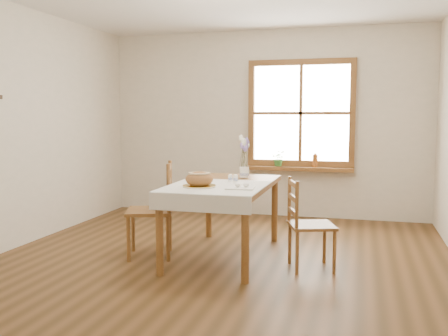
# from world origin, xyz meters

# --- Properties ---
(ground) EXTENTS (5.00, 5.00, 0.00)m
(ground) POSITION_xyz_m (0.00, 0.00, 0.00)
(ground) COLOR brown
(ground) RESTS_ON ground
(room_walls) EXTENTS (4.60, 5.10, 2.65)m
(room_walls) POSITION_xyz_m (0.00, 0.00, 1.71)
(room_walls) COLOR beige
(room_walls) RESTS_ON ground
(window) EXTENTS (1.46, 0.08, 1.46)m
(window) POSITION_xyz_m (0.50, 2.47, 1.45)
(window) COLOR brown
(window) RESTS_ON ground
(window_sill) EXTENTS (1.46, 0.20, 0.05)m
(window_sill) POSITION_xyz_m (0.50, 2.40, 0.69)
(window_sill) COLOR brown
(window_sill) RESTS_ON ground
(dining_table) EXTENTS (0.90, 1.60, 0.75)m
(dining_table) POSITION_xyz_m (0.00, 0.30, 0.66)
(dining_table) COLOR brown
(dining_table) RESTS_ON ground
(table_linen) EXTENTS (0.91, 0.99, 0.01)m
(table_linen) POSITION_xyz_m (0.00, -0.00, 0.76)
(table_linen) COLOR silver
(table_linen) RESTS_ON dining_table
(chair_left) EXTENTS (0.59, 0.57, 0.96)m
(chair_left) POSITION_xyz_m (-0.72, 0.10, 0.48)
(chair_left) COLOR brown
(chair_left) RESTS_ON ground
(chair_right) EXTENTS (0.52, 0.51, 0.85)m
(chair_right) POSITION_xyz_m (0.89, 0.12, 0.42)
(chair_right) COLOR brown
(chair_right) RESTS_ON ground
(bread_plate) EXTENTS (0.33, 0.33, 0.02)m
(bread_plate) POSITION_xyz_m (-0.13, -0.10, 0.77)
(bread_plate) COLOR white
(bread_plate) RESTS_ON table_linen
(bread_loaf) EXTENTS (0.26, 0.26, 0.14)m
(bread_loaf) POSITION_xyz_m (-0.13, -0.10, 0.85)
(bread_loaf) COLOR #9E6638
(bread_loaf) RESTS_ON bread_plate
(egg_napkin) EXTENTS (0.27, 0.24, 0.01)m
(egg_napkin) POSITION_xyz_m (0.26, -0.09, 0.77)
(egg_napkin) COLOR silver
(egg_napkin) RESTS_ON table_linen
(eggs) EXTENTS (0.21, 0.19, 0.04)m
(eggs) POSITION_xyz_m (0.26, -0.09, 0.79)
(eggs) COLOR white
(eggs) RESTS_ON egg_napkin
(salt_shaker) EXTENTS (0.05, 0.05, 0.08)m
(salt_shaker) POSITION_xyz_m (0.07, 0.29, 0.80)
(salt_shaker) COLOR white
(salt_shaker) RESTS_ON table_linen
(pepper_shaker) EXTENTS (0.05, 0.05, 0.09)m
(pepper_shaker) POSITION_xyz_m (0.13, 0.25, 0.80)
(pepper_shaker) COLOR white
(pepper_shaker) RESTS_ON table_linen
(flower_vase) EXTENTS (0.11, 0.11, 0.11)m
(flower_vase) POSITION_xyz_m (0.11, 0.73, 0.81)
(flower_vase) COLOR white
(flower_vase) RESTS_ON dining_table
(lavender_bouquet) EXTENTS (0.18, 0.18, 0.34)m
(lavender_bouquet) POSITION_xyz_m (0.11, 0.73, 1.03)
(lavender_bouquet) COLOR #7861AC
(lavender_bouquet) RESTS_ON flower_vase
(potted_plant) EXTENTS (0.21, 0.23, 0.17)m
(potted_plant) POSITION_xyz_m (0.21, 2.40, 0.80)
(potted_plant) COLOR #3A7C31
(potted_plant) RESTS_ON window_sill
(amber_bottle) EXTENTS (0.08, 0.08, 0.19)m
(amber_bottle) POSITION_xyz_m (0.71, 2.40, 0.81)
(amber_bottle) COLOR #9B521C
(amber_bottle) RESTS_ON window_sill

